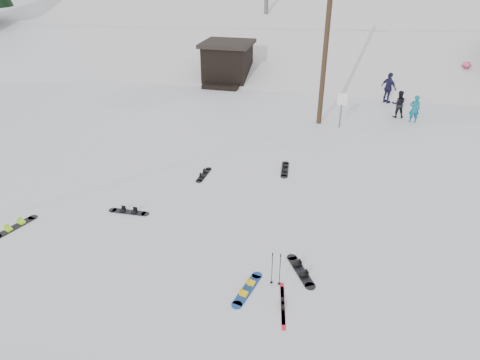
# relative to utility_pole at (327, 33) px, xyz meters

# --- Properties ---
(ground) EXTENTS (200.00, 200.00, 0.00)m
(ground) POSITION_rel_utility_pole_xyz_m (-2.00, -14.00, -4.68)
(ground) COLOR silver
(ground) RESTS_ON ground
(ski_slope) EXTENTS (60.00, 85.24, 65.97)m
(ski_slope) POSITION_rel_utility_pole_xyz_m (-2.00, 41.00, -16.68)
(ski_slope) COLOR silver
(ski_slope) RESTS_ON ground
(ridge_left) EXTENTS (47.54, 95.03, 58.38)m
(ridge_left) POSITION_rel_utility_pole_xyz_m (-38.00, 34.00, -15.68)
(ridge_left) COLOR silver
(ridge_left) RESTS_ON ground
(treeline_left) EXTENTS (20.00, 64.00, 10.00)m
(treeline_left) POSITION_rel_utility_pole_xyz_m (-36.00, 26.00, -4.68)
(treeline_left) COLOR black
(treeline_left) RESTS_ON ground
(utility_pole) EXTENTS (2.00, 0.26, 9.00)m
(utility_pole) POSITION_rel_utility_pole_xyz_m (0.00, 0.00, 0.00)
(utility_pole) COLOR #3A2819
(utility_pole) RESTS_ON ground
(trail_sign) EXTENTS (0.50, 0.09, 1.85)m
(trail_sign) POSITION_rel_utility_pole_xyz_m (1.10, -0.42, -3.41)
(trail_sign) COLOR #595B60
(trail_sign) RESTS_ON ground
(lift_hut) EXTENTS (3.40, 4.10, 2.75)m
(lift_hut) POSITION_rel_utility_pole_xyz_m (-7.00, 6.94, -3.32)
(lift_hut) COLOR black
(lift_hut) RESTS_ON ground
(hero_snowboard) EXTENTS (0.58, 1.56, 0.11)m
(hero_snowboard) POSITION_rel_utility_pole_xyz_m (-0.89, -13.56, -4.65)
(hero_snowboard) COLOR navy
(hero_snowboard) RESTS_ON ground
(hero_skis) EXTENTS (0.40, 1.69, 0.09)m
(hero_skis) POSITION_rel_utility_pole_xyz_m (0.14, -13.90, -4.66)
(hero_skis) COLOR red
(hero_skis) RESTS_ON ground
(ski_poles) EXTENTS (0.30, 0.08, 1.08)m
(ski_poles) POSITION_rel_utility_pole_xyz_m (-0.18, -13.15, -4.13)
(ski_poles) COLOR black
(ski_poles) RESTS_ON ground
(board_scatter_a) EXTENTS (1.53, 0.33, 0.11)m
(board_scatter_a) POSITION_rel_utility_pole_xyz_m (-5.89, -10.69, -4.65)
(board_scatter_a) COLOR black
(board_scatter_a) RESTS_ON ground
(board_scatter_b) EXTENTS (0.32, 1.43, 0.10)m
(board_scatter_b) POSITION_rel_utility_pole_xyz_m (-4.17, -7.32, -4.66)
(board_scatter_b) COLOR black
(board_scatter_b) RESTS_ON ground
(board_scatter_c) EXTENTS (0.69, 1.60, 0.12)m
(board_scatter_c) POSITION_rel_utility_pole_xyz_m (-9.18, -12.46, -4.65)
(board_scatter_c) COLOR black
(board_scatter_c) RESTS_ON ground
(board_scatter_d) EXTENTS (0.97, 1.45, 0.11)m
(board_scatter_d) POSITION_rel_utility_pole_xyz_m (0.45, -12.44, -4.65)
(board_scatter_d) COLOR black
(board_scatter_d) RESTS_ON ground
(board_scatter_f) EXTENTS (0.43, 1.61, 0.11)m
(board_scatter_f) POSITION_rel_utility_pole_xyz_m (-0.96, -6.03, -4.65)
(board_scatter_f) COLOR black
(board_scatter_f) RESTS_ON ground
(skier_teal) EXTENTS (0.57, 0.40, 1.50)m
(skier_teal) POSITION_rel_utility_pole_xyz_m (4.94, 1.35, -3.93)
(skier_teal) COLOR #0B5C74
(skier_teal) RESTS_ON ground
(skier_dark) EXTENTS (0.78, 0.62, 1.51)m
(skier_dark) POSITION_rel_utility_pole_xyz_m (4.16, 1.97, -3.92)
(skier_dark) COLOR black
(skier_dark) RESTS_ON ground
(skier_pink) EXTENTS (1.29, 0.97, 1.76)m
(skier_pink) POSITION_rel_utility_pole_xyz_m (8.91, 9.15, -3.80)
(skier_pink) COLOR #D24A81
(skier_pink) RESTS_ON ground
(skier_navy) EXTENTS (1.09, 1.08, 1.85)m
(skier_navy) POSITION_rel_utility_pole_xyz_m (3.76, 4.56, -3.76)
(skier_navy) COLOR #1A173B
(skier_navy) RESTS_ON ground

